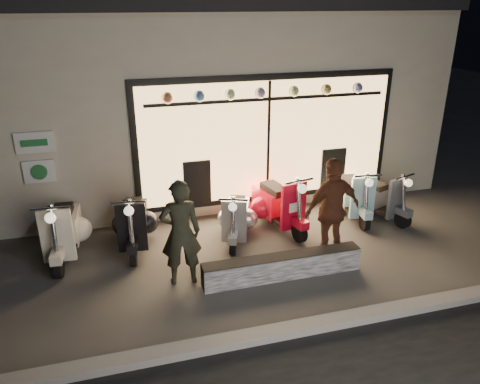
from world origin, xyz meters
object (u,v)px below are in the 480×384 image
(man, at_px, (181,233))
(woman, at_px, (332,210))
(scooter_silver, at_px, (237,216))
(graffiti_barrier, at_px, (282,266))
(scooter_red, at_px, (276,203))

(man, bearing_deg, woman, -174.61)
(scooter_silver, bearing_deg, woman, -21.51)
(graffiti_barrier, distance_m, woman, 1.30)
(scooter_red, bearing_deg, graffiti_barrier, -118.70)
(graffiti_barrier, relative_size, woman, 1.45)
(scooter_silver, bearing_deg, man, -113.58)
(graffiti_barrier, distance_m, scooter_red, 1.97)
(scooter_silver, xyz_separation_m, woman, (1.34, -1.22, 0.51))
(scooter_silver, relative_size, man, 0.80)
(graffiti_barrier, distance_m, man, 1.75)
(scooter_silver, xyz_separation_m, scooter_red, (0.88, 0.27, 0.06))
(scooter_red, relative_size, man, 0.93)
(scooter_silver, distance_m, scooter_red, 0.92)
(graffiti_barrier, xyz_separation_m, scooter_red, (0.56, 1.87, 0.27))
(woman, bearing_deg, scooter_silver, -52.06)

